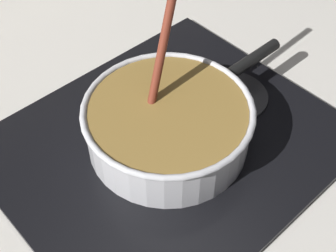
% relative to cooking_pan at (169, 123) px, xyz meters
% --- Properties ---
extents(ground, '(2.40, 1.60, 0.04)m').
position_rel_cooking_pan_xyz_m(ground, '(-0.03, -0.11, -0.08)').
color(ground, beige).
extents(hob_plate, '(0.56, 0.48, 0.01)m').
position_rel_cooking_pan_xyz_m(hob_plate, '(-0.00, -0.00, -0.05)').
color(hob_plate, black).
rests_on(hob_plate, ground).
extents(burner_ring, '(0.20, 0.20, 0.01)m').
position_rel_cooking_pan_xyz_m(burner_ring, '(-0.00, -0.00, -0.04)').
color(burner_ring, '#592D0C').
rests_on(burner_ring, hob_plate).
extents(spare_burner, '(0.14, 0.14, 0.01)m').
position_rel_cooking_pan_xyz_m(spare_burner, '(0.16, -0.00, -0.04)').
color(spare_burner, '#262628').
rests_on(spare_burner, hob_plate).
extents(cooking_pan, '(0.42, 0.28, 0.28)m').
position_rel_cooking_pan_xyz_m(cooking_pan, '(0.00, 0.00, 0.00)').
color(cooking_pan, silver).
rests_on(cooking_pan, hob_plate).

